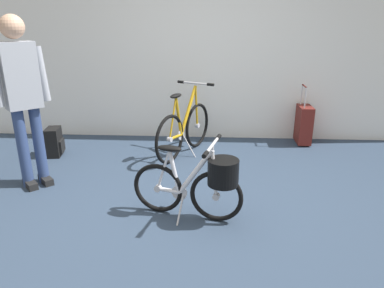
% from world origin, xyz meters
% --- Properties ---
extents(ground_plane, '(7.53, 7.53, 0.00)m').
position_xyz_m(ground_plane, '(0.00, 0.00, 0.00)').
color(ground_plane, '#2D3D51').
extents(back_wall, '(7.53, 0.10, 3.09)m').
position_xyz_m(back_wall, '(0.00, 2.23, 1.55)').
color(back_wall, white).
rests_on(back_wall, ground_plane).
extents(folding_bike_foreground, '(0.98, 0.52, 0.72)m').
position_xyz_m(folding_bike_foreground, '(0.08, -0.14, 0.35)').
color(folding_bike_foreground, black).
rests_on(folding_bike_foreground, ground_plane).
extents(display_bike_left, '(0.68, 1.19, 0.91)m').
position_xyz_m(display_bike_left, '(-0.19, 1.44, 0.35)').
color(display_bike_left, black).
rests_on(display_bike_left, ground_plane).
extents(visitor_near_wall, '(0.40, 0.40, 1.71)m').
position_xyz_m(visitor_near_wall, '(-1.70, 0.46, 0.99)').
color(visitor_near_wall, navy).
rests_on(visitor_near_wall, ground_plane).
extents(rolling_suitcase, '(0.19, 0.36, 0.83)m').
position_xyz_m(rolling_suitcase, '(1.46, 1.97, 0.28)').
color(rolling_suitcase, maroon).
rests_on(rolling_suitcase, ground_plane).
extents(backpack_on_floor, '(0.22, 0.29, 0.37)m').
position_xyz_m(backpack_on_floor, '(-1.86, 1.30, 0.18)').
color(backpack_on_floor, black).
rests_on(backpack_on_floor, ground_plane).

